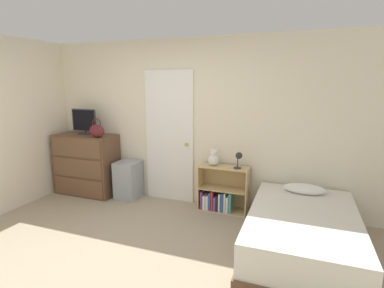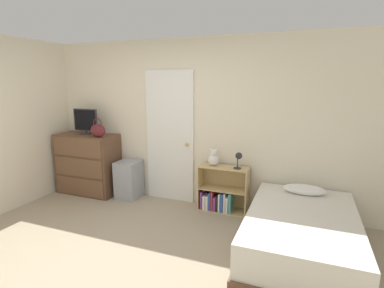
{
  "view_description": "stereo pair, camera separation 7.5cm",
  "coord_description": "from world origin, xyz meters",
  "px_view_note": "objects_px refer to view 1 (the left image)",
  "views": [
    {
      "loc": [
        1.85,
        -2.32,
        1.89
      ],
      "look_at": [
        0.35,
        1.72,
        1.0
      ],
      "focal_mm": 28.0,
      "sensor_mm": 36.0,
      "label": 1
    },
    {
      "loc": [
        1.92,
        -2.29,
        1.89
      ],
      "look_at": [
        0.35,
        1.72,
        1.0
      ],
      "focal_mm": 28.0,
      "sensor_mm": 36.0,
      "label": 2
    }
  ],
  "objects_px": {
    "teddy_bear": "(214,158)",
    "desk_lamp": "(239,157)",
    "storage_bin": "(128,180)",
    "handbag": "(97,131)",
    "bookshelf": "(221,194)",
    "dresser": "(87,164)",
    "bed": "(302,232)",
    "tv": "(84,121)"
  },
  "relations": [
    {
      "from": "bookshelf",
      "to": "bed",
      "type": "height_order",
      "value": "bookshelf"
    },
    {
      "from": "storage_bin",
      "to": "tv",
      "type": "bearing_deg",
      "value": -178.39
    },
    {
      "from": "dresser",
      "to": "bookshelf",
      "type": "height_order",
      "value": "dresser"
    },
    {
      "from": "tv",
      "to": "storage_bin",
      "type": "height_order",
      "value": "tv"
    },
    {
      "from": "tv",
      "to": "teddy_bear",
      "type": "distance_m",
      "value": 2.3
    },
    {
      "from": "handbag",
      "to": "teddy_bear",
      "type": "height_order",
      "value": "handbag"
    },
    {
      "from": "teddy_bear",
      "to": "dresser",
      "type": "bearing_deg",
      "value": -177.37
    },
    {
      "from": "handbag",
      "to": "dresser",
      "type": "bearing_deg",
      "value": 158.72
    },
    {
      "from": "bookshelf",
      "to": "dresser",
      "type": "bearing_deg",
      "value": -177.51
    },
    {
      "from": "tv",
      "to": "desk_lamp",
      "type": "xyz_separation_m",
      "value": [
        2.63,
        0.03,
        -0.4
      ]
    },
    {
      "from": "dresser",
      "to": "bookshelf",
      "type": "xyz_separation_m",
      "value": [
        2.36,
        0.1,
        -0.27
      ]
    },
    {
      "from": "dresser",
      "to": "desk_lamp",
      "type": "xyz_separation_m",
      "value": [
        2.61,
        0.06,
        0.34
      ]
    },
    {
      "from": "handbag",
      "to": "bookshelf",
      "type": "distance_m",
      "value": 2.19
    },
    {
      "from": "teddy_bear",
      "to": "desk_lamp",
      "type": "relative_size",
      "value": 1.04
    },
    {
      "from": "desk_lamp",
      "to": "bed",
      "type": "xyz_separation_m",
      "value": [
        0.9,
        -0.74,
        -0.61
      ]
    },
    {
      "from": "storage_bin",
      "to": "dresser",
      "type": "bearing_deg",
      "value": -176.1
    },
    {
      "from": "handbag",
      "to": "teddy_bear",
      "type": "distance_m",
      "value": 1.91
    },
    {
      "from": "storage_bin",
      "to": "teddy_bear",
      "type": "relative_size",
      "value": 2.46
    },
    {
      "from": "storage_bin",
      "to": "teddy_bear",
      "type": "xyz_separation_m",
      "value": [
        1.45,
        0.05,
        0.48
      ]
    },
    {
      "from": "tv",
      "to": "teddy_bear",
      "type": "relative_size",
      "value": 1.86
    },
    {
      "from": "desk_lamp",
      "to": "tv",
      "type": "bearing_deg",
      "value": -179.34
    },
    {
      "from": "bed",
      "to": "teddy_bear",
      "type": "bearing_deg",
      "value": 148.58
    },
    {
      "from": "handbag",
      "to": "storage_bin",
      "type": "height_order",
      "value": "handbag"
    },
    {
      "from": "tv",
      "to": "teddy_bear",
      "type": "xyz_separation_m",
      "value": [
        2.25,
        0.07,
        -0.46
      ]
    },
    {
      "from": "storage_bin",
      "to": "desk_lamp",
      "type": "xyz_separation_m",
      "value": [
        1.83,
        0.01,
        0.54
      ]
    },
    {
      "from": "storage_bin",
      "to": "desk_lamp",
      "type": "height_order",
      "value": "desk_lamp"
    },
    {
      "from": "teddy_bear",
      "to": "tv",
      "type": "bearing_deg",
      "value": -178.18
    },
    {
      "from": "tv",
      "to": "storage_bin",
      "type": "distance_m",
      "value": 1.24
    },
    {
      "from": "dresser",
      "to": "handbag",
      "type": "relative_size",
      "value": 3.43
    },
    {
      "from": "dresser",
      "to": "bookshelf",
      "type": "distance_m",
      "value": 2.37
    },
    {
      "from": "tv",
      "to": "bookshelf",
      "type": "height_order",
      "value": "tv"
    },
    {
      "from": "dresser",
      "to": "bed",
      "type": "bearing_deg",
      "value": -10.95
    },
    {
      "from": "storage_bin",
      "to": "handbag",
      "type": "bearing_deg",
      "value": -154.59
    },
    {
      "from": "bookshelf",
      "to": "teddy_bear",
      "type": "distance_m",
      "value": 0.56
    },
    {
      "from": "dresser",
      "to": "tv",
      "type": "relative_size",
      "value": 2.24
    },
    {
      "from": "dresser",
      "to": "handbag",
      "type": "bearing_deg",
      "value": -21.28
    },
    {
      "from": "bed",
      "to": "bookshelf",
      "type": "bearing_deg",
      "value": 145.89
    },
    {
      "from": "dresser",
      "to": "storage_bin",
      "type": "height_order",
      "value": "dresser"
    },
    {
      "from": "handbag",
      "to": "bed",
      "type": "relative_size",
      "value": 0.16
    },
    {
      "from": "teddy_bear",
      "to": "desk_lamp",
      "type": "height_order",
      "value": "teddy_bear"
    },
    {
      "from": "handbag",
      "to": "desk_lamp",
      "type": "height_order",
      "value": "handbag"
    },
    {
      "from": "dresser",
      "to": "teddy_bear",
      "type": "relative_size",
      "value": 4.17
    }
  ]
}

